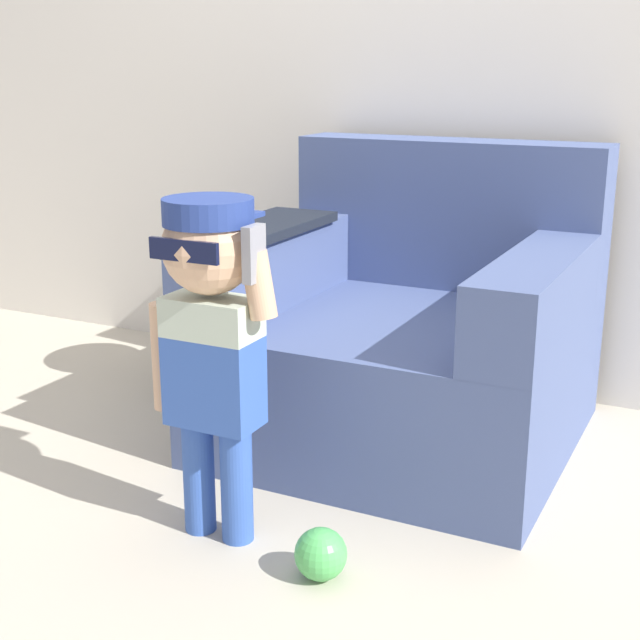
# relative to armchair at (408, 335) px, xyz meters

# --- Properties ---
(ground_plane) EXTENTS (10.00, 10.00, 0.00)m
(ground_plane) POSITION_rel_armchair_xyz_m (-0.15, -0.16, -0.33)
(ground_plane) COLOR #BCB29E
(wall_back) EXTENTS (10.00, 0.05, 2.60)m
(wall_back) POSITION_rel_armchair_xyz_m (-0.15, 0.55, 0.97)
(wall_back) COLOR silver
(wall_back) RESTS_ON ground_plane
(armchair) EXTENTS (1.07, 1.04, 0.92)m
(armchair) POSITION_rel_armchair_xyz_m (0.00, 0.00, 0.00)
(armchair) COLOR #475684
(armchair) RESTS_ON ground_plane
(person_child) EXTENTS (0.35, 0.26, 0.86)m
(person_child) POSITION_rel_armchair_xyz_m (-0.19, -0.84, 0.25)
(person_child) COLOR #3356AD
(person_child) RESTS_ON ground_plane
(side_table) EXTENTS (0.38, 0.38, 0.53)m
(side_table) POSITION_rel_armchair_xyz_m (-0.80, 0.06, -0.01)
(side_table) COLOR #333333
(side_table) RESTS_ON ground_plane
(toy_ball) EXTENTS (0.12, 0.12, 0.12)m
(toy_ball) POSITION_rel_armchair_xyz_m (0.14, -0.90, -0.27)
(toy_ball) COLOR #4CB256
(toy_ball) RESTS_ON ground_plane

